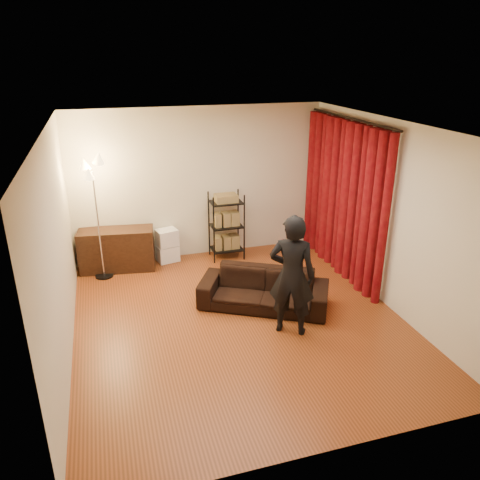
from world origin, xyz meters
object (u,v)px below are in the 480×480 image
object	(u,v)px
person	(292,276)
storage_boxes	(167,245)
media_cabinet	(117,250)
wire_shelf	(226,226)
floor_lamp	(98,220)
sofa	(264,290)

from	to	relation	value
person	storage_boxes	world-z (taller)	person
media_cabinet	wire_shelf	xyz separation A→B (m)	(1.95, -0.04, 0.25)
media_cabinet	person	bearing A→B (deg)	-43.39
person	floor_lamp	world-z (taller)	floor_lamp
media_cabinet	floor_lamp	xyz separation A→B (m)	(-0.25, -0.24, 0.65)
sofa	media_cabinet	bearing A→B (deg)	164.38
wire_shelf	floor_lamp	distance (m)	2.25
wire_shelf	floor_lamp	world-z (taller)	floor_lamp
person	storage_boxes	size ratio (longest dim) A/B	2.73
person	wire_shelf	world-z (taller)	person
sofa	storage_boxes	world-z (taller)	storage_boxes
media_cabinet	floor_lamp	size ratio (longest dim) A/B	0.62
wire_shelf	floor_lamp	xyz separation A→B (m)	(-2.20, -0.19, 0.40)
storage_boxes	floor_lamp	xyz separation A→B (m)	(-1.14, -0.32, 0.71)
storage_boxes	wire_shelf	distance (m)	1.12
media_cabinet	storage_boxes	world-z (taller)	media_cabinet
person	wire_shelf	xyz separation A→B (m)	(-0.18, 2.63, -0.22)
sofa	media_cabinet	size ratio (longest dim) A/B	1.50
sofa	person	size ratio (longest dim) A/B	1.13
sofa	wire_shelf	xyz separation A→B (m)	(-0.06, 1.90, 0.34)
storage_boxes	wire_shelf	world-z (taller)	wire_shelf
media_cabinet	storage_boxes	xyz separation A→B (m)	(0.88, 0.08, -0.06)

